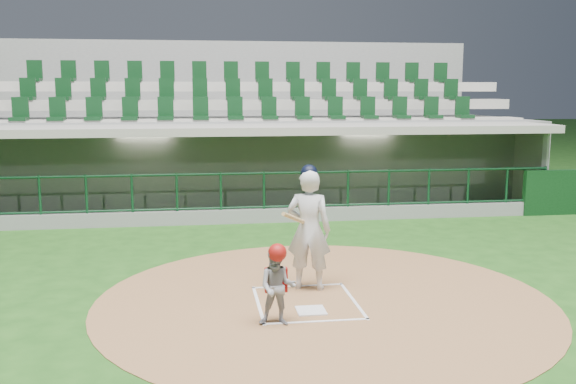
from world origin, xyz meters
name	(u,v)px	position (x,y,z in m)	size (l,w,h in m)	color
ground	(303,297)	(0.00, 0.00, 0.00)	(120.00, 120.00, 0.00)	#1A4614
dirt_circle	(324,300)	(0.30, -0.20, 0.01)	(7.20, 7.20, 0.01)	brown
home_plate	(311,311)	(0.00, -0.70, 0.02)	(0.43, 0.43, 0.02)	silver
batter_box_chalk	(306,302)	(0.00, -0.30, 0.02)	(1.55, 1.80, 0.01)	white
dugout_structure	(265,175)	(0.24, 7.82, 0.96)	(16.40, 3.70, 3.00)	gray
seating_deck	(248,149)	(0.00, 10.91, 1.42)	(17.00, 6.72, 5.15)	slate
batter	(309,228)	(0.16, 0.41, 1.04)	(0.96, 0.99, 2.08)	silver
catcher	(277,285)	(-0.57, -1.17, 0.59)	(0.61, 0.51, 1.17)	#929398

